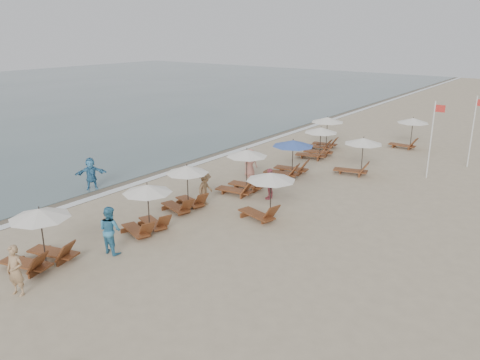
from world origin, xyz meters
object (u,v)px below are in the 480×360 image
Objects in this scene: beachgoer_mid_b at (205,189)px; beachgoer_far_b at (250,163)px; lounger_station_1 at (145,207)px; lounger_station_5 at (317,142)px; inland_station_0 at (265,191)px; flag_pole_near at (432,136)px; lounger_station_6 at (325,131)px; beachgoer_mid_a at (110,230)px; beachgoer_near at (15,271)px; inland_station_2 at (409,129)px; inland_station_1 at (358,152)px; lounger_station_3 at (243,172)px; beachgoer_far_a at (270,184)px; lounger_station_0 at (39,238)px; lounger_station_2 at (184,188)px; lounger_station_4 at (289,157)px; waterline_walker at (91,174)px.

beachgoer_far_b is at bearing 2.38° from beachgoer_mid_b.
lounger_station_1 reaches higher than lounger_station_5.
flag_pole_near is at bearing 69.63° from inland_station_0.
beachgoer_mid_a is (1.14, -20.08, -0.33)m from lounger_station_6.
lounger_station_6 reaches higher than beachgoer_near.
inland_station_2 is at bearing 1.07° from beachgoer_far_b.
inland_station_1 reaches higher than beachgoer_mid_b.
lounger_station_3 reaches higher than inland_station_1.
inland_station_1 is at bearing 161.80° from beachgoer_far_a.
lounger_station_0 is 18.24m from inland_station_1.
lounger_station_2 reaches higher than lounger_station_1.
lounger_station_4 is 1.58× the size of beachgoer_near.
lounger_station_0 is 22.29m from lounger_station_6.
beachgoer_mid_a is (1.19, 2.22, -0.14)m from lounger_station_0.
inland_station_0 reaches higher than lounger_station_4.
lounger_station_6 is at bearing -87.97° from beachgoer_mid_a.
beachgoer_far_b is 10.47m from flag_pole_near.
lounger_station_6 is 11.61m from beachgoer_far_a.
lounger_station_3 is 1.54× the size of beachgoer_far_b.
inland_station_0 is at bearing -73.61° from lounger_station_6.
inland_station_1 is (3.74, 13.29, 0.23)m from lounger_station_1.
beachgoer_mid_b is at bearing -96.26° from lounger_station_4.
lounger_station_2 is 0.92× the size of inland_station_2.
waterline_walker reaches higher than beachgoer_mid_b.
inland_station_1 is (0.50, 9.08, -0.02)m from inland_station_0.
lounger_station_5 is at bearing -73.51° from lounger_station_6.
waterline_walker is 19.14m from flag_pole_near.
lounger_station_5 is 11.67m from inland_station_0.
lounger_station_5 is at bearing 74.29° from beachgoer_near.
beachgoer_far_a is (2.06, 2.63, -0.02)m from beachgoer_mid_b.
inland_station_2 reaches higher than beachgoer_near.
flag_pole_near reaches higher than inland_station_1.
beachgoer_mid_a is (-3.40, -15.43, -0.42)m from inland_station_1.
waterline_walker is at bearing -137.07° from flag_pole_near.
lounger_station_1 reaches higher than beachgoer_far_b.
lounger_station_3 is 0.99× the size of lounger_station_5.
flag_pole_near is at bearing 50.55° from lounger_station_3.
lounger_station_4 is 1.65× the size of beachgoer_mid_b.
beachgoer_far_b reaches higher than beachgoer_far_a.
lounger_station_0 reaches higher than lounger_station_1.
lounger_station_3 is 1.36× the size of beachgoer_mid_a.
flag_pole_near is at bearing -18.75° from lounger_station_6.
inland_station_2 is at bearing 117.15° from flag_pole_near.
lounger_station_3 is 0.99× the size of inland_station_2.
waterline_walker is at bearing -172.81° from lounger_station_2.
lounger_station_1 reaches higher than waterline_walker.
inland_station_0 is at bearing -67.86° from lounger_station_4.
lounger_station_6 reaches higher than waterline_walker.
lounger_station_2 reaches higher than beachgoer_mid_b.
beachgoer_far_a is at bearing 56.46° from lounger_station_2.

